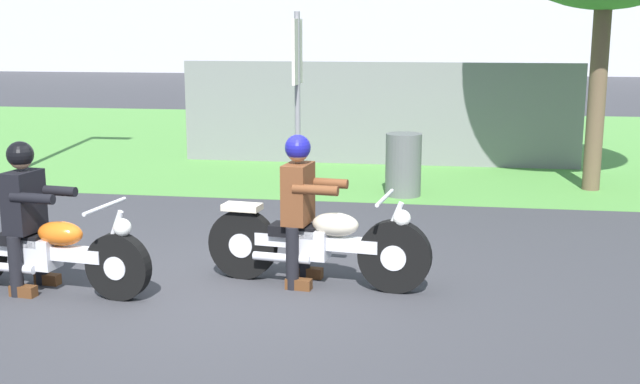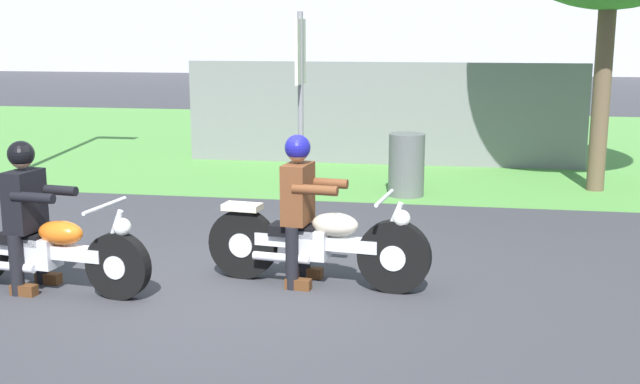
{
  "view_description": "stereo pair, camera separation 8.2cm",
  "coord_description": "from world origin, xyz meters",
  "views": [
    {
      "loc": [
        1.9,
        -6.67,
        2.36
      ],
      "look_at": [
        0.75,
        0.55,
        0.85
      ],
      "focal_mm": 44.36,
      "sensor_mm": 36.0,
      "label": 1
    },
    {
      "loc": [
        1.98,
        -6.65,
        2.36
      ],
      "look_at": [
        0.75,
        0.55,
        0.85
      ],
      "focal_mm": 44.36,
      "sensor_mm": 36.0,
      "label": 2
    }
  ],
  "objects": [
    {
      "name": "rider_follow",
      "position": [
        -1.82,
        -0.21,
        0.8
      ],
      "size": [
        0.59,
        0.51,
        1.38
      ],
      "rotation": [
        0.0,
        0.0,
        -0.13
      ],
      "color": "black",
      "rests_on": "ground"
    },
    {
      "name": "rider_lead",
      "position": [
        0.59,
        0.38,
        0.83
      ],
      "size": [
        0.59,
        0.51,
        1.42
      ],
      "rotation": [
        0.0,
        0.0,
        -0.13
      ],
      "color": "black",
      "rests_on": "ground"
    },
    {
      "name": "trash_can",
      "position": [
        1.33,
        4.55,
        0.45
      ],
      "size": [
        0.51,
        0.51,
        0.9
      ],
      "primitive_type": "cylinder",
      "color": "#595E5B",
      "rests_on": "ground"
    },
    {
      "name": "grass_verge",
      "position": [
        0.0,
        9.98,
        0.0
      ],
      "size": [
        60.0,
        12.0,
        0.01
      ],
      "primitive_type": "cube",
      "color": "#549342",
      "rests_on": "ground"
    },
    {
      "name": "motorcycle_follow",
      "position": [
        -1.66,
        -0.23,
        0.38
      ],
      "size": [
        2.11,
        0.66,
        0.86
      ],
      "rotation": [
        0.0,
        0.0,
        -0.13
      ],
      "color": "black",
      "rests_on": "ground"
    },
    {
      "name": "motorcycle_lead",
      "position": [
        0.76,
        0.35,
        0.4
      ],
      "size": [
        2.15,
        0.66,
        0.89
      ],
      "rotation": [
        0.0,
        0.0,
        -0.13
      ],
      "color": "black",
      "rests_on": "ground"
    },
    {
      "name": "fence_segment",
      "position": [
        0.72,
        7.19,
        0.9
      ],
      "size": [
        7.0,
        0.06,
        1.8
      ],
      "primitive_type": "cube",
      "color": "slate",
      "rests_on": "ground"
    },
    {
      "name": "ground",
      "position": [
        0.0,
        0.0,
        0.0
      ],
      "size": [
        120.0,
        120.0,
        0.0
      ],
      "primitive_type": "plane",
      "color": "#38383D"
    },
    {
      "name": "sign_banner",
      "position": [
        -0.17,
        4.33,
        1.72
      ],
      "size": [
        0.08,
        0.6,
        2.6
      ],
      "color": "gray",
      "rests_on": "ground"
    }
  ]
}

